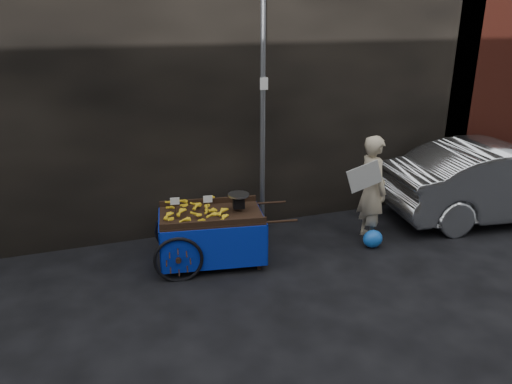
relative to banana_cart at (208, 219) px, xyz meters
name	(u,v)px	position (x,y,z in m)	size (l,w,h in m)	color
ground	(273,269)	(0.79, -0.52, -0.66)	(80.00, 80.00, 0.00)	black
building_wall	(242,67)	(1.19, 2.08, 1.84)	(13.50, 2.00, 5.00)	black
street_pole	(263,110)	(1.09, 0.78, 1.34)	(0.12, 0.10, 4.00)	slate
banana_cart	(208,219)	(0.00, 0.00, 0.00)	(2.09, 1.20, 1.08)	black
vendor	(372,189)	(2.59, -0.06, 0.18)	(0.79, 0.62, 1.68)	#BFAE8E
plastic_bag	(373,239)	(2.48, -0.37, -0.52)	(0.31, 0.25, 0.28)	blue
parked_car	(502,181)	(5.20, -0.02, 0.00)	(1.40, 4.02, 1.32)	silver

